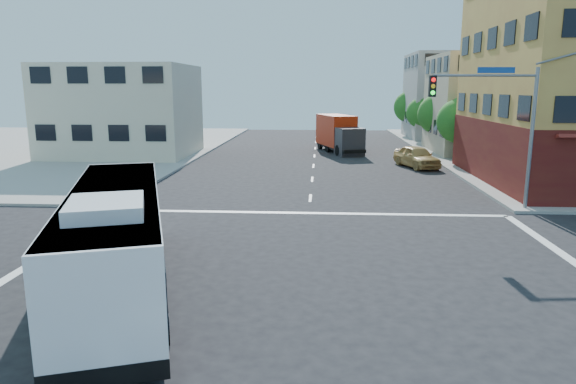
{
  "coord_description": "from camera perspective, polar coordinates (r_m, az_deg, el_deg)",
  "views": [
    {
      "loc": [
        0.52,
        -14.92,
        6.03
      ],
      "look_at": [
        -0.77,
        5.46,
        1.87
      ],
      "focal_mm": 32.0,
      "sensor_mm": 36.0,
      "label": 1
    }
  ],
  "objects": [
    {
      "name": "building_west",
      "position": [
        48.25,
        -17.9,
        8.56
      ],
      "size": [
        12.06,
        10.06,
        8.0
      ],
      "color": "beige",
      "rests_on": "ground"
    },
    {
      "name": "box_truck",
      "position": [
        49.11,
        5.7,
        6.38
      ],
      "size": [
        4.51,
        8.01,
        3.47
      ],
      "rotation": [
        0.0,
        0.0,
        0.32
      ],
      "color": "#27262B",
      "rests_on": "ground"
    },
    {
      "name": "building_east_far",
      "position": [
        65.03,
        18.58,
        10.03
      ],
      "size": [
        12.06,
        10.06,
        10.0
      ],
      "color": "gray",
      "rests_on": "ground"
    },
    {
      "name": "street_tree_a",
      "position": [
        44.4,
        18.65,
        7.77
      ],
      "size": [
        3.6,
        3.6,
        5.53
      ],
      "color": "#352413",
      "rests_on": "ground"
    },
    {
      "name": "street_tree_b",
      "position": [
        52.16,
        16.41,
        8.55
      ],
      "size": [
        3.8,
        3.8,
        5.79
      ],
      "color": "#352413",
      "rests_on": "ground"
    },
    {
      "name": "ground",
      "position": [
        16.11,
        1.54,
        -10.49
      ],
      "size": [
        120.0,
        120.0,
        0.0
      ],
      "primitive_type": "plane",
      "color": "black",
      "rests_on": "ground"
    },
    {
      "name": "building_east_near",
      "position": [
        51.62,
        22.5,
        8.96
      ],
      "size": [
        12.06,
        10.06,
        9.0
      ],
      "color": "tan",
      "rests_on": "ground"
    },
    {
      "name": "signal_mast_ne",
      "position": [
        26.96,
        22.38,
        8.43
      ],
      "size": [
        7.91,
        1.13,
        8.07
      ],
      "color": "slate",
      "rests_on": "ground"
    },
    {
      "name": "street_tree_c",
      "position": [
        59.99,
        14.73,
        8.69
      ],
      "size": [
        3.4,
        3.4,
        5.29
      ],
      "color": "#352413",
      "rests_on": "ground"
    },
    {
      "name": "street_tree_d",
      "position": [
        67.84,
        13.46,
        9.39
      ],
      "size": [
        4.0,
        4.0,
        6.03
      ],
      "color": "#352413",
      "rests_on": "ground"
    },
    {
      "name": "transit_bus",
      "position": [
        16.02,
        -18.5,
        -4.87
      ],
      "size": [
        6.09,
        11.78,
        3.43
      ],
      "rotation": [
        0.0,
        0.0,
        0.33
      ],
      "color": "black",
      "rests_on": "ground"
    },
    {
      "name": "parked_car",
      "position": [
        40.75,
        14.11,
        3.84
      ],
      "size": [
        3.36,
        5.25,
        1.66
      ],
      "primitive_type": "imported",
      "rotation": [
        0.0,
        0.0,
        0.31
      ],
      "color": "tan",
      "rests_on": "ground"
    }
  ]
}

